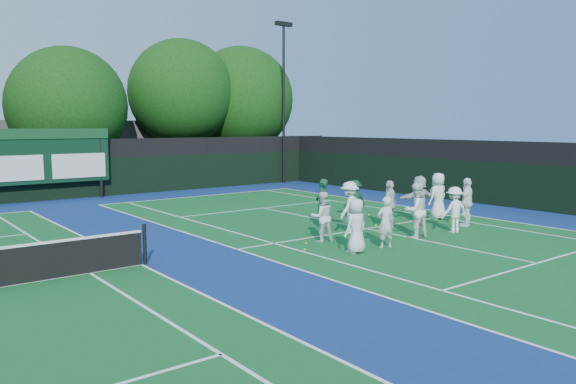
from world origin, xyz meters
TOP-DOWN VIEW (x-y plane):
  - ground at (0.00, 0.00)m, footprint 120.00×120.00m
  - court_apron at (-6.00, 1.00)m, footprint 34.00×32.00m
  - near_court at (0.00, 1.00)m, footprint 11.05×23.85m
  - back_fence at (-6.00, 16.00)m, footprint 34.00×0.08m
  - divider_fence_right at (9.00, 1.00)m, footprint 0.08×32.00m
  - scoreboard at (-7.01, 15.59)m, footprint 6.00×0.21m
  - clubhouse at (-2.00, 24.00)m, footprint 18.00×6.00m
  - light_pole_right at (7.50, 15.70)m, footprint 1.20×0.30m
  - tree_c at (-4.60, 19.58)m, footprint 6.55×6.55m
  - tree_d at (2.42, 19.58)m, footprint 6.66×6.66m
  - tree_e at (6.89, 19.58)m, footprint 7.12×7.12m
  - tennis_ball_0 at (-3.35, 0.34)m, footprint 0.07×0.07m
  - tennis_ball_1 at (0.70, 1.18)m, footprint 0.07×0.07m
  - tennis_ball_2 at (3.67, 0.09)m, footprint 0.07×0.07m
  - tennis_ball_3 at (-3.96, -0.34)m, footprint 0.07×0.07m
  - tennis_ball_4 at (2.27, 3.06)m, footprint 0.07×0.07m
  - tennis_ball_5 at (3.02, 0.99)m, footprint 0.07×0.07m
  - player_front_0 at (-2.99, -1.50)m, footprint 0.81×0.56m
  - player_front_1 at (-1.78, -1.54)m, footprint 0.64×0.49m
  - player_front_2 at (0.16, -1.09)m, footprint 1.00×0.84m
  - player_front_3 at (1.94, -1.32)m, footprint 1.13×0.78m
  - player_front_4 at (3.33, -0.87)m, footprint 1.14×0.77m
  - player_back_0 at (-2.71, 0.32)m, footprint 0.94×0.84m
  - player_back_1 at (-1.01, 0.81)m, footprint 1.32×1.04m
  - player_back_2 at (0.79, 0.60)m, footprint 1.11×0.78m
  - player_back_3 at (2.70, 0.83)m, footprint 1.71×0.70m
  - player_back_4 at (3.73, 0.73)m, footprint 0.91×0.60m
  - coach_left at (-1.02, 2.23)m, footprint 0.75×0.62m
  - coach_right at (1.03, 2.63)m, footprint 1.07×0.68m

SIDE VIEW (x-z plane):
  - ground at x=0.00m, z-range 0.00..0.00m
  - court_apron at x=-6.00m, z-range 0.00..0.01m
  - near_court at x=0.00m, z-range 0.01..0.01m
  - tennis_ball_0 at x=-3.35m, z-range 0.00..0.07m
  - tennis_ball_1 at x=0.70m, z-range 0.00..0.07m
  - tennis_ball_2 at x=3.67m, z-range 0.00..0.07m
  - tennis_ball_3 at x=-3.96m, z-range 0.00..0.07m
  - tennis_ball_4 at x=2.27m, z-range 0.00..0.07m
  - tennis_ball_5 at x=3.02m, z-range 0.00..0.07m
  - player_front_1 at x=-1.78m, z-range 0.00..1.58m
  - coach_right at x=1.03m, z-range 0.00..1.58m
  - player_front_3 at x=1.94m, z-range 0.00..1.60m
  - player_front_0 at x=-2.99m, z-range 0.00..1.60m
  - player_back_0 at x=-2.71m, z-range 0.00..1.61m
  - player_back_2 at x=0.79m, z-range 0.00..1.74m
  - coach_left at x=-1.02m, z-range 0.00..1.78m
  - player_front_4 at x=3.33m, z-range 0.00..1.80m
  - player_back_3 at x=2.70m, z-range 0.00..1.80m
  - player_back_1 at x=-1.01m, z-range 0.00..1.80m
  - player_front_2 at x=0.16m, z-range 0.00..1.83m
  - player_back_4 at x=3.73m, z-range 0.00..1.85m
  - back_fence at x=-6.00m, z-range -0.14..2.86m
  - divider_fence_right at x=9.00m, z-range -0.14..2.86m
  - clubhouse at x=-2.00m, z-range 0.00..4.00m
  - scoreboard at x=-7.01m, z-range 0.42..3.97m
  - tree_c at x=-4.60m, z-range 0.58..8.62m
  - tree_e at x=6.89m, z-range 0.75..9.74m
  - tree_d at x=2.42m, z-range 1.03..10.12m
  - light_pole_right at x=7.50m, z-range 1.24..11.36m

